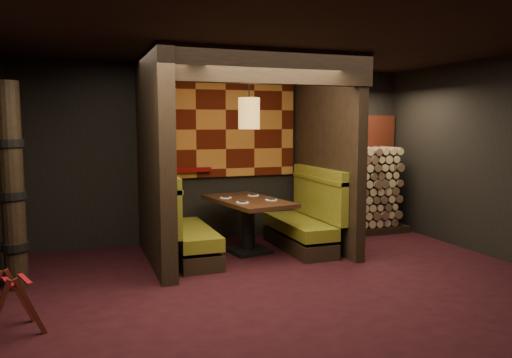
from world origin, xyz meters
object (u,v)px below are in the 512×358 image
at_px(pendant_lamp, 249,113).
at_px(luggage_rack, 9,302).
at_px(totem_column, 12,188).
at_px(firewood_stack, 358,190).
at_px(dining_table, 248,215).
at_px(booth_bench_right, 305,223).
at_px(booth_bench_left, 183,232).

xyz_separation_m(pendant_lamp, luggage_rack, (-3.00, -1.95, -1.76)).
distance_m(totem_column, firewood_stack, 5.50).
relative_size(dining_table, totem_column, 0.69).
bearing_deg(booth_bench_right, dining_table, 176.02).
relative_size(booth_bench_right, luggage_rack, 2.45).
bearing_deg(booth_bench_right, booth_bench_left, 180.00).
xyz_separation_m(luggage_rack, firewood_stack, (5.26, 2.64, 0.45)).
xyz_separation_m(dining_table, totem_column, (-3.08, -0.61, 0.62)).
height_order(booth_bench_right, firewood_stack, firewood_stack).
xyz_separation_m(booth_bench_right, dining_table, (-0.91, 0.06, 0.17)).
distance_m(dining_table, totem_column, 3.20).
bearing_deg(luggage_rack, booth_bench_right, 26.41).
xyz_separation_m(booth_bench_right, pendant_lamp, (-0.91, 0.01, 1.66)).
relative_size(booth_bench_left, firewood_stack, 0.92).
xyz_separation_m(booth_bench_left, firewood_stack, (3.25, 0.70, 0.35)).
relative_size(totem_column, firewood_stack, 1.39).
bearing_deg(luggage_rack, booth_bench_left, 43.97).
bearing_deg(firewood_stack, luggage_rack, -153.35).
height_order(booth_bench_left, booth_bench_right, same).
height_order(booth_bench_left, firewood_stack, firewood_stack).
height_order(booth_bench_right, totem_column, totem_column).
distance_m(booth_bench_left, dining_table, 1.00).
distance_m(pendant_lamp, totem_column, 3.25).
xyz_separation_m(booth_bench_right, luggage_rack, (-3.90, -1.94, -0.10)).
bearing_deg(totem_column, dining_table, 11.28).
xyz_separation_m(booth_bench_left, pendant_lamp, (0.99, 0.01, 1.66)).
bearing_deg(firewood_stack, totem_column, -166.81).
height_order(luggage_rack, totem_column, totem_column).
relative_size(booth_bench_left, luggage_rack, 2.45).
xyz_separation_m(dining_table, luggage_rack, (-3.00, -2.00, -0.27)).
bearing_deg(dining_table, firewood_stack, 15.74).
distance_m(pendant_lamp, luggage_rack, 3.99).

